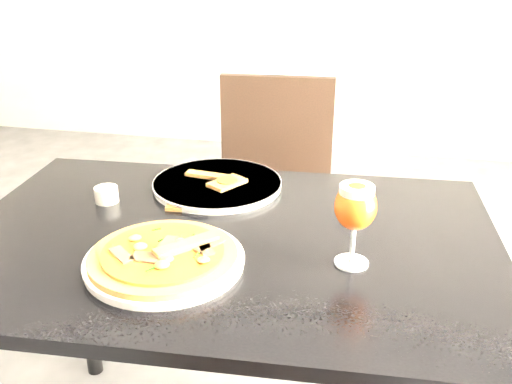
% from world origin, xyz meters
% --- Properties ---
extents(dining_table, '(1.24, 0.87, 0.75)m').
position_xyz_m(dining_table, '(0.15, 0.27, 0.66)').
color(dining_table, black).
rests_on(dining_table, ground).
extents(chair_far, '(0.45, 0.45, 0.92)m').
position_xyz_m(chair_far, '(0.12, 1.01, 0.51)').
color(chair_far, black).
rests_on(chair_far, ground).
extents(plate_main, '(0.41, 0.41, 0.02)m').
position_xyz_m(plate_main, '(0.06, 0.12, 0.76)').
color(plate_main, white).
rests_on(plate_main, dining_table).
extents(pizza, '(0.30, 0.30, 0.03)m').
position_xyz_m(pizza, '(0.06, 0.12, 0.78)').
color(pizza, brown).
rests_on(pizza, plate_main).
extents(plate_second, '(0.45, 0.45, 0.02)m').
position_xyz_m(plate_second, '(0.06, 0.52, 0.76)').
color(plate_second, white).
rests_on(plate_second, dining_table).
extents(crust_scraps, '(0.18, 0.12, 0.01)m').
position_xyz_m(crust_scraps, '(0.07, 0.52, 0.77)').
color(crust_scraps, brown).
rests_on(crust_scraps, plate_second).
extents(loose_crust, '(0.12, 0.04, 0.01)m').
position_xyz_m(loose_crust, '(0.03, 0.38, 0.75)').
color(loose_crust, brown).
rests_on(loose_crust, dining_table).
extents(sauce_cup, '(0.06, 0.06, 0.04)m').
position_xyz_m(sauce_cup, '(-0.19, 0.38, 0.77)').
color(sauce_cup, beige).
rests_on(sauce_cup, dining_table).
extents(beer_glass, '(0.08, 0.08, 0.18)m').
position_xyz_m(beer_glass, '(0.43, 0.21, 0.88)').
color(beer_glass, silver).
rests_on(beer_glass, dining_table).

